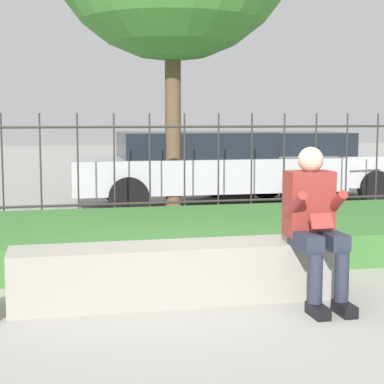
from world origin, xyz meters
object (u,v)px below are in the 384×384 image
(stone_bench, at_px, (180,276))
(car_parked_right, at_px, (290,164))
(person_seated_reader, at_px, (314,218))
(car_parked_center, at_px, (202,166))

(stone_bench, relative_size, car_parked_right, 0.68)
(person_seated_reader, bearing_deg, car_parked_center, 85.85)
(stone_bench, bearing_deg, car_parked_center, 74.86)
(car_parked_center, xyz_separation_m, car_parked_right, (1.76, 0.46, -0.02))
(stone_bench, relative_size, car_parked_center, 0.62)
(person_seated_reader, bearing_deg, stone_bench, 164.92)
(car_parked_center, bearing_deg, stone_bench, -104.86)
(car_parked_center, height_order, car_parked_right, car_parked_center)
(person_seated_reader, bearing_deg, car_parked_right, 70.62)
(stone_bench, bearing_deg, car_parked_right, 61.29)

